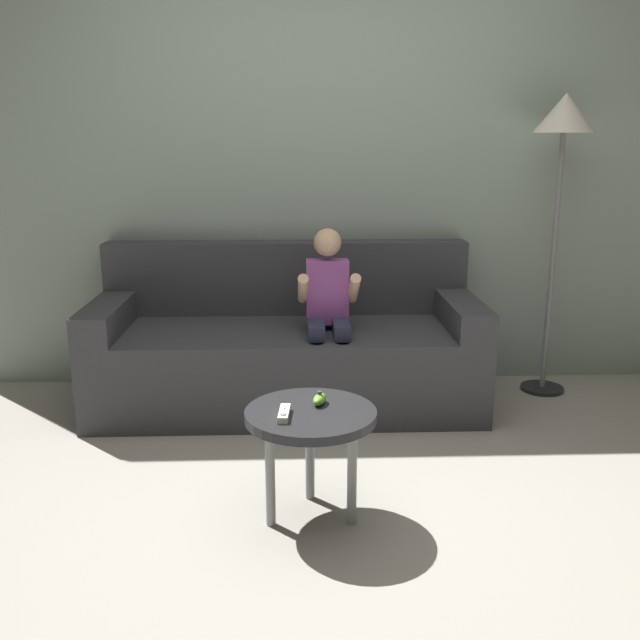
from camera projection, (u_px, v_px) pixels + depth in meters
ground_plane at (345, 531)px, 2.54m from camera, size 8.30×8.30×0.00m
wall_back at (325, 166)px, 3.89m from camera, size 4.15×0.05×2.50m
couch at (287, 350)px, 3.74m from camera, size 2.02×0.80×0.84m
person_seated_on_couch at (328, 310)px, 3.51m from camera, size 0.31×0.38×0.96m
coffee_table at (311, 423)px, 2.54m from camera, size 0.48×0.48×0.43m
game_remote_white_near_edge at (284, 414)px, 2.46m from camera, size 0.05×0.14×0.03m
nunchuk_lime at (320, 399)px, 2.58m from camera, size 0.07×0.10×0.05m
floor_lamp at (563, 137)px, 3.63m from camera, size 0.32×0.32×1.63m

